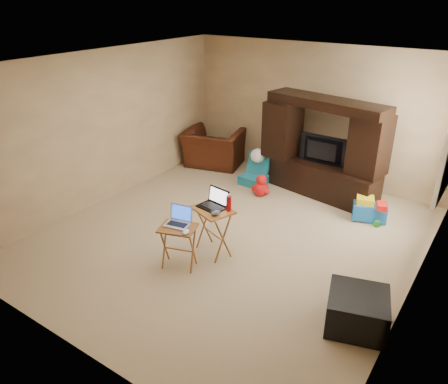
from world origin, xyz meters
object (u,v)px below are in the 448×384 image
Objects in this scene: recliner at (214,148)px; laptop_right at (211,200)px; plush_toy at (261,185)px; water_bottle at (229,204)px; entertainment_center at (323,148)px; child_rocker at (254,170)px; mouse_right at (216,213)px; mouse_left at (186,232)px; push_toy at (370,209)px; laptop_left at (177,217)px; tray_table_left at (179,247)px; tray_table_right at (213,231)px; ottoman at (357,311)px; television at (321,151)px.

laptop_right reaches higher than recliner.
water_bottle reaches higher than plush_toy.
laptop_right is (-0.48, -2.59, -0.06)m from entertainment_center.
child_rocker reaches higher than plush_toy.
mouse_left is at bearing -103.56° from mouse_right.
plush_toy is 1.14× the size of laptop_right.
recliner is 3.33m from laptop_right.
laptop_right is (-1.54, -2.12, 0.60)m from push_toy.
entertainment_center is 3.61× the size of child_rocker.
mouse_left is (0.22, -0.10, -0.10)m from laptop_left.
tray_table_left is 0.56m from tray_table_right.
entertainment_center reaches higher than mouse_left.
mouse_right reaches higher than plush_toy.
recliner reaches higher than child_rocker.
water_bottle is at bearing -84.94° from entertainment_center.
tray_table_right is at bearing 56.16° from laptop_left.
laptop_left reaches higher than ottoman.
water_bottle is (-0.24, -2.49, -0.04)m from television.
tray_table_right is (-0.44, -2.61, -0.52)m from entertainment_center.
plush_toy is at bearing 137.55° from ottoman.
tray_table_right is (-0.44, -2.57, -0.48)m from television.
recliner reaches higher than push_toy.
plush_toy is (1.56, -0.76, -0.17)m from recliner.
television reaches higher than recliner.
laptop_left reaches higher than mouse_right.
mouse_left reaches higher than push_toy.
water_bottle is (2.13, -2.65, 0.41)m from recliner.
plush_toy is at bearing 108.84° from laptop_right.
ottoman is (4.06, -3.05, -0.17)m from recliner.
recliner is at bearing 120.31° from mouse_left.
laptop_left is (-0.03, 0.03, 0.42)m from tray_table_left.
mouse_left is (0.38, -2.56, 0.41)m from plush_toy.
laptop_right is at bearing 171.10° from ottoman.
entertainment_center is 2.70m from tray_table_right.
tray_table_right is 0.46m from laptop_right.
television is 6.34× the size of mouse_right.
mouse_left is at bearing 83.11° from television.
laptop_right is 1.70× the size of water_bottle.
entertainment_center is at bearing 66.79° from laptop_left.
plush_toy is 0.68× the size of tray_table_left.
laptop_left is at bearing -91.69° from tray_table_right.
television reaches higher than tray_table_left.
mouse_left is (-0.42, -3.17, -0.21)m from television.
recliner is 1.25m from child_rocker.
laptop_right is (0.16, 0.52, 0.09)m from laptop_left.
mouse_right is at bearing 174.30° from ottoman.
tray_table_right is at bearing 110.64° from recliner.
child_rocker is (-1.18, -0.28, -0.57)m from entertainment_center.
laptop_right is 0.24m from mouse_right.
plush_toy is 2.62m from mouse_left.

